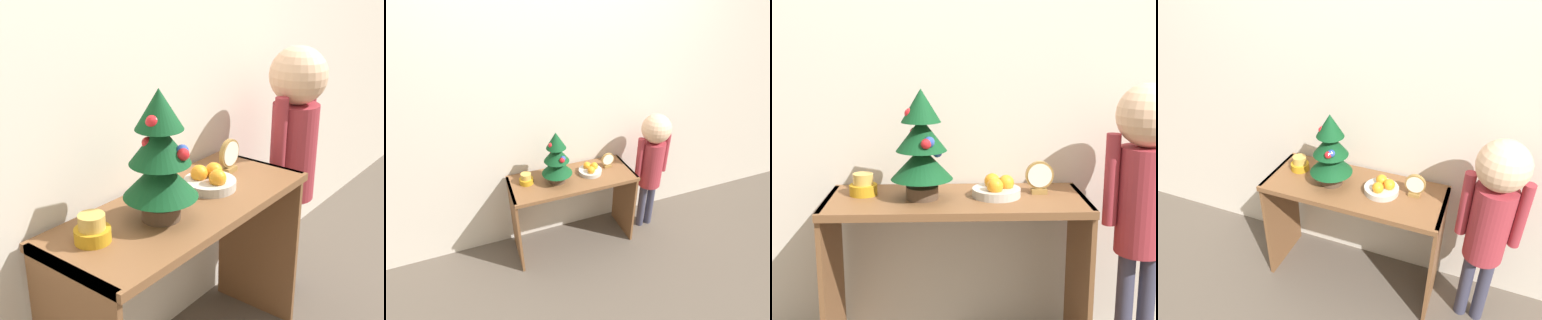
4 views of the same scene
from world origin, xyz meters
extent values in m
cube|color=beige|center=(0.00, 0.47, 1.25)|extent=(7.00, 0.05, 2.50)
cube|color=brown|center=(0.00, 0.21, 0.70)|extent=(1.04, 0.43, 0.03)
cube|color=brown|center=(0.51, 0.21, 0.36)|extent=(0.02, 0.39, 0.71)
cylinder|color=#4C3828|center=(-0.14, 0.20, 0.74)|extent=(0.13, 0.13, 0.05)
cylinder|color=brown|center=(-0.14, 0.20, 0.78)|extent=(0.02, 0.02, 0.04)
cone|color=#0F421E|center=(-0.14, 0.20, 0.86)|extent=(0.25, 0.25, 0.13)
cone|color=#0F421E|center=(-0.14, 0.20, 0.97)|extent=(0.20, 0.20, 0.13)
cone|color=#0F421E|center=(-0.14, 0.20, 1.09)|extent=(0.16, 0.16, 0.13)
sphere|color=#2D4CA8|center=(-0.10, 0.14, 0.95)|extent=(0.04, 0.04, 0.04)
sphere|color=red|center=(-0.11, 0.12, 0.95)|extent=(0.04, 0.04, 0.04)
sphere|color=red|center=(-0.16, 0.23, 0.98)|extent=(0.04, 0.04, 0.04)
sphere|color=red|center=(-0.17, 0.19, 1.05)|extent=(0.05, 0.05, 0.05)
sphere|color=#2D4CA8|center=(-0.07, 0.21, 0.90)|extent=(0.04, 0.04, 0.04)
cylinder|color=#B7B2A8|center=(0.16, 0.22, 0.73)|extent=(0.20, 0.20, 0.03)
sphere|color=orange|center=(0.20, 0.23, 0.77)|extent=(0.07, 0.07, 0.07)
sphere|color=orange|center=(0.15, 0.26, 0.77)|extent=(0.07, 0.07, 0.07)
sphere|color=orange|center=(0.15, 0.18, 0.77)|extent=(0.07, 0.07, 0.07)
cylinder|color=#B78419|center=(-0.38, 0.26, 0.74)|extent=(0.11, 0.11, 0.04)
cylinder|color=gold|center=(-0.38, 0.26, 0.78)|extent=(0.08, 0.08, 0.05)
cube|color=olive|center=(0.34, 0.26, 0.72)|extent=(0.06, 0.04, 0.02)
cylinder|color=olive|center=(0.34, 0.26, 0.79)|extent=(0.12, 0.02, 0.12)
cylinder|color=white|center=(0.34, 0.25, 0.79)|extent=(0.10, 0.00, 0.10)
cylinder|color=#38384C|center=(0.70, 0.19, 0.24)|extent=(0.07, 0.07, 0.48)
cylinder|color=#38384C|center=(0.79, 0.19, 0.24)|extent=(0.07, 0.07, 0.48)
cylinder|color=#992D38|center=(0.75, 0.19, 0.70)|extent=(0.21, 0.21, 0.44)
sphere|color=#E0B28E|center=(0.75, 0.19, 1.05)|extent=(0.25, 0.25, 0.25)
cylinder|color=#992D38|center=(0.62, 0.19, 0.79)|extent=(0.06, 0.06, 0.37)
cylinder|color=#992D38|center=(0.88, 0.19, 0.79)|extent=(0.06, 0.06, 0.37)
camera|label=1|loc=(-1.31, -0.84, 1.51)|focal=50.00mm
camera|label=2|loc=(-0.69, -1.74, 2.09)|focal=28.00mm
camera|label=3|loc=(-0.04, -1.84, 1.31)|focal=50.00mm
camera|label=4|loc=(0.64, -1.43, 1.96)|focal=35.00mm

